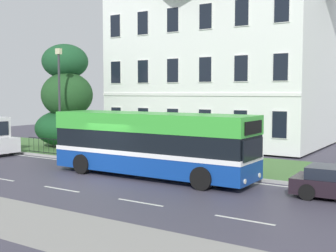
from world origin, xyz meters
TOP-DOWN VIEW (x-y plane):
  - ground_plane at (0.00, 1.20)m, footprint 60.00×56.00m
  - georgian_townhouse at (-1.71, 16.68)m, footprint 15.51×10.62m
  - iron_verge_railing at (-1.71, 4.40)m, footprint 15.56×0.04m
  - evergreen_tree at (-9.51, 7.74)m, footprint 4.31×4.29m
  - single_decker_bus at (1.61, 2.30)m, footprint 10.06×2.61m
  - street_lamp_post at (-7.54, 5.26)m, footprint 0.36×0.24m
  - litter_bin at (-1.16, 4.78)m, footprint 0.51×0.51m

SIDE VIEW (x-z plane):
  - ground_plane at x=0.00m, z-range -0.10..0.08m
  - iron_verge_railing at x=-1.71m, z-range 0.14..1.11m
  - litter_bin at x=-1.16m, z-range 0.12..1.29m
  - single_decker_bus at x=1.61m, z-range 0.08..3.07m
  - evergreen_tree at x=-9.51m, z-range -0.30..6.91m
  - street_lamp_post at x=-7.54m, z-range 0.61..7.18m
  - georgian_townhouse at x=-1.71m, z-range 0.16..13.86m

